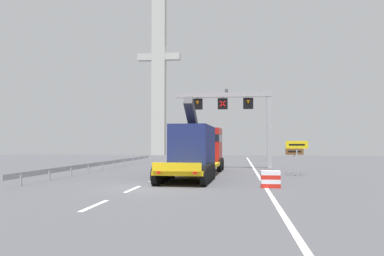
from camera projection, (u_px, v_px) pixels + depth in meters
ground at (149, 187)px, 19.62m from camera, size 112.00×112.00×0.00m
lane_markings at (179, 169)px, 33.58m from camera, size 0.20×42.62×0.01m
edge_line_right at (256, 171)px, 30.75m from camera, size 0.20×63.00×0.01m
overhead_lane_gantry at (238, 109)px, 34.27m from camera, size 9.18×0.90×7.44m
heavy_haul_truck_yellow at (199, 148)px, 27.53m from camera, size 3.46×14.14×5.30m
exit_sign_yellow at (297, 149)px, 26.41m from camera, size 1.55×0.15×2.53m
tourist_info_sign_brown at (294, 154)px, 28.31m from camera, size 1.35×0.15×1.99m
crash_barrier_striped at (271, 179)px, 19.39m from camera, size 1.01×0.51×0.90m
guardrail_left at (108, 163)px, 33.60m from camera, size 0.13×30.38×0.76m
bridge_pylon_distant at (159, 74)px, 77.61m from camera, size 9.00×2.00×33.26m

